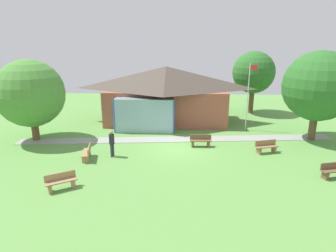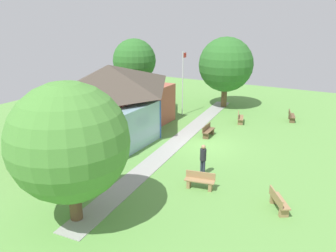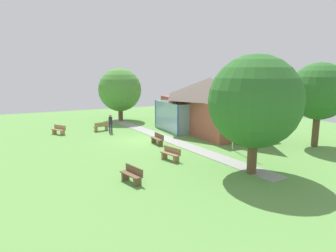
% 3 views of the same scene
% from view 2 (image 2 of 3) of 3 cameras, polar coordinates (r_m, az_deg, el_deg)
% --- Properties ---
extents(ground_plane, '(44.00, 44.00, 0.00)m').
position_cam_2_polar(ground_plane, '(22.33, 6.41, -3.30)').
color(ground_plane, '#609947').
extents(pavilion, '(11.59, 6.89, 5.04)m').
position_cam_2_polar(pavilion, '(24.04, -9.89, 4.68)').
color(pavilion, '#A35642').
rests_on(pavilion, ground_plane).
extents(footpath, '(23.57, 3.48, 0.03)m').
position_cam_2_polar(footpath, '(23.09, 1.99, -2.41)').
color(footpath, '#999993').
rests_on(footpath, ground_plane).
extents(flagpole, '(0.64, 0.08, 5.51)m').
position_cam_2_polar(flagpole, '(28.38, 2.59, 7.88)').
color(flagpole, silver).
rests_on(flagpole, ground_plane).
extents(bench_mid_right, '(1.56, 0.84, 0.84)m').
position_cam_2_polar(bench_mid_right, '(27.35, 12.38, 1.36)').
color(bench_mid_right, olive).
rests_on(bench_mid_right, ground_plane).
extents(bench_lawn_far_right, '(1.56, 0.79, 0.84)m').
position_cam_2_polar(bench_lawn_far_right, '(29.08, 20.60, 1.61)').
color(bench_lawn_far_right, brown).
rests_on(bench_lawn_far_right, ground_plane).
extents(bench_mid_left, '(0.75, 1.56, 0.84)m').
position_cam_2_polar(bench_mid_left, '(16.76, 5.55, -9.47)').
color(bench_mid_left, '#9E7A51').
rests_on(bench_mid_left, ground_plane).
extents(bench_front_left, '(1.50, 1.17, 0.84)m').
position_cam_2_polar(bench_front_left, '(15.77, 18.62, -12.36)').
color(bench_front_left, '#9E7A51').
rests_on(bench_front_left, ground_plane).
extents(bench_rear_near_path, '(1.51, 0.49, 0.84)m').
position_cam_2_polar(bench_rear_near_path, '(23.83, 6.96, -0.88)').
color(bench_rear_near_path, brown).
rests_on(bench_rear_near_path, ground_plane).
extents(visitor_strolling_lawn, '(0.34, 0.34, 1.74)m').
position_cam_2_polar(visitor_strolling_lawn, '(17.89, 6.11, -5.42)').
color(visitor_strolling_lawn, '#2D3347').
rests_on(visitor_strolling_lawn, ground_plane).
extents(tree_east_hedge, '(5.04, 5.04, 6.56)m').
position_cam_2_polar(tree_east_hedge, '(31.40, 10.00, 10.45)').
color(tree_east_hedge, brown).
rests_on(tree_east_hedge, ground_plane).
extents(tree_behind_pavilion_right, '(4.22, 4.22, 6.29)m').
position_cam_2_polar(tree_behind_pavilion_right, '(32.98, -5.86, 11.23)').
color(tree_behind_pavilion_right, brown).
rests_on(tree_behind_pavilion_right, ground_plane).
extents(tree_west_hedge, '(4.85, 4.85, 5.95)m').
position_cam_2_polar(tree_west_hedge, '(13.54, -16.78, -2.70)').
color(tree_west_hedge, brown).
rests_on(tree_west_hedge, ground_plane).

